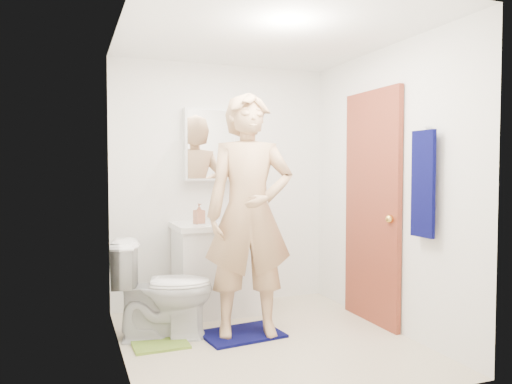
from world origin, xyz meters
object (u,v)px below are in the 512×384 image
towel (423,184)px  man (249,214)px  medicine_cabinet (209,145)px  toilet (163,289)px  soap_dispenser (199,214)px  vanity_cabinet (216,270)px  toothbrush_cup (230,217)px

towel → man: 1.36m
medicine_cabinet → toilet: bearing=-127.6°
soap_dispenser → vanity_cabinet: bearing=5.2°
towel → toilet: 2.18m
man → toothbrush_cup: bearing=94.4°
toothbrush_cup → toilet: bearing=-139.5°
soap_dispenser → medicine_cabinet: bearing=55.4°
medicine_cabinet → toothbrush_cup: size_ratio=5.99×
vanity_cabinet → towel: (1.18, -1.48, 0.85)m
toilet → toothbrush_cup: 1.13m
toothbrush_cup → towel: bearing=-57.8°
soap_dispenser → toothbrush_cup: bearing=20.2°
medicine_cabinet → toothbrush_cup: (0.18, -0.11, -0.70)m
vanity_cabinet → toothbrush_cup: bearing=32.2°
medicine_cabinet → man: 1.16m
towel → toilet: size_ratio=1.00×
toilet → man: bearing=-96.0°
medicine_cabinet → soap_dispenser: bearing=-124.6°
towel → toothbrush_cup: towel is taller
vanity_cabinet → man: size_ratio=0.41×
vanity_cabinet → medicine_cabinet: (0.00, 0.22, 1.20)m
medicine_cabinet → vanity_cabinet: bearing=-90.0°
toilet → towel: bearing=-105.6°
toothbrush_cup → man: (-0.12, -0.88, 0.10)m
vanity_cabinet → soap_dispenser: 0.57m
towel → medicine_cabinet: bearing=124.6°
vanity_cabinet → toothbrush_cup: (0.18, 0.11, 0.50)m
medicine_cabinet → man: bearing=-86.6°
vanity_cabinet → soap_dispenser: bearing=-174.8°
towel → toothbrush_cup: 1.92m
soap_dispenser → toothbrush_cup: 0.37m
medicine_cabinet → soap_dispenser: 0.72m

